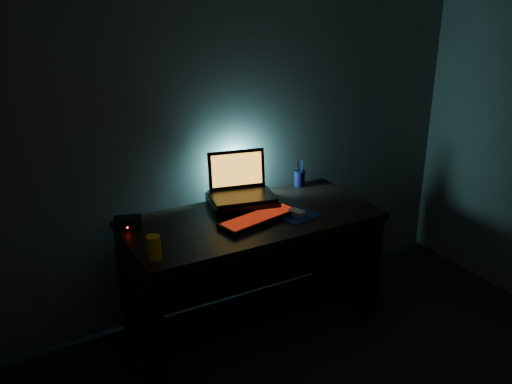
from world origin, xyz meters
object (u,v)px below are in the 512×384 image
laptop (240,185)px  keyboard (259,218)px  mouse (297,213)px  router (128,223)px  pen_cup (299,178)px  juice_glass (154,247)px

laptop → keyboard: 0.30m
keyboard → mouse: size_ratio=5.46×
mouse → router: router is taller
laptop → router: 0.72m
pen_cup → juice_glass: bearing=-156.9°
keyboard → router: (-0.69, 0.28, 0.01)m
juice_glass → laptop: bearing=31.2°
keyboard → pen_cup: size_ratio=4.90×
keyboard → juice_glass: bearing=179.2°
juice_glass → router: 0.43m
pen_cup → juice_glass: 1.30m
mouse → laptop: bearing=108.9°
keyboard → mouse: 0.24m
juice_glass → router: bearing=90.8°
laptop → juice_glass: laptop is taller
mouse → juice_glass: 0.92m
keyboard → pen_cup: pen_cup is taller
mouse → router: (-0.92, 0.32, 0.01)m
mouse → pen_cup: pen_cup is taller
keyboard → juice_glass: 0.70m
keyboard → pen_cup: (0.51, 0.37, 0.04)m
keyboard → mouse: (0.23, -0.04, 0.00)m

